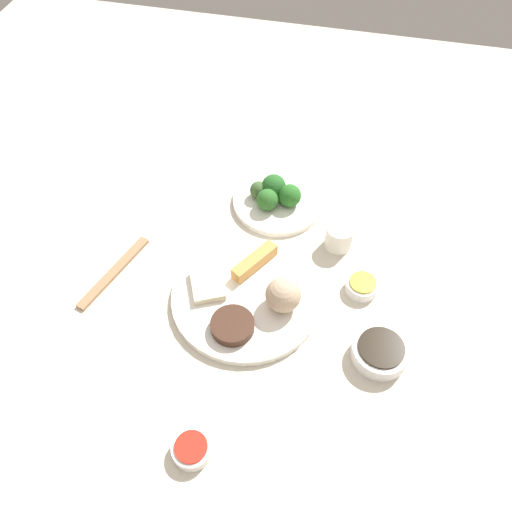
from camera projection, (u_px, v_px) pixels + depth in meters
tabletop at (246, 302)px, 1.05m from camera, size 2.20×2.20×0.02m
main_plate at (245, 298)px, 1.03m from camera, size 0.30×0.30×0.02m
rice_scoop at (283, 295)px, 0.98m from camera, size 0.07×0.07×0.07m
spring_roll at (256, 262)px, 1.06m from camera, size 0.11×0.08×0.03m
crab_rangoon_wonton at (208, 284)px, 1.03m from camera, size 0.10×0.09×0.02m
stir_fry_heap at (232, 326)px, 0.97m from camera, size 0.08×0.08×0.02m
broccoli_plate at (278, 201)px, 1.20m from camera, size 0.21×0.21×0.01m
broccoli_floret_0 at (274, 187)px, 1.18m from camera, size 0.06×0.06×0.06m
broccoli_floret_1 at (290, 196)px, 1.16m from camera, size 0.05×0.05×0.05m
broccoli_floret_2 at (267, 200)px, 1.16m from camera, size 0.05×0.05×0.05m
broccoli_floret_6 at (259, 190)px, 1.18m from camera, size 0.04×0.04×0.04m
soy_sauce_bowl at (380, 352)px, 0.95m from camera, size 0.10×0.10×0.03m
soy_sauce_bowl_liquid at (382, 347)px, 0.93m from camera, size 0.08×0.08×0.00m
sauce_ramekin_hot_mustard at (362, 286)px, 1.04m from camera, size 0.07×0.07×0.02m
sauce_ramekin_hot_mustard_liquid at (363, 282)px, 1.03m from camera, size 0.05×0.05×0.00m
sauce_ramekin_sweet_and_sour at (192, 450)px, 0.84m from camera, size 0.07×0.07×0.02m
sauce_ramekin_sweet_and_sour_liquid at (191, 447)px, 0.83m from camera, size 0.05×0.05×0.00m
teacup at (339, 237)px, 1.10m from camera, size 0.06×0.06×0.05m
chopsticks_pair at (115, 270)px, 1.08m from camera, size 0.20×0.08×0.01m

